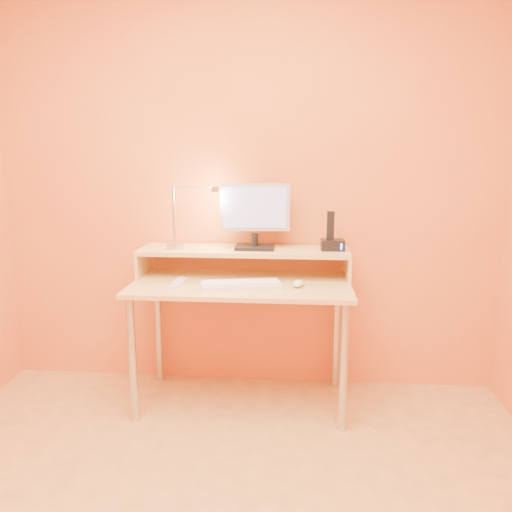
# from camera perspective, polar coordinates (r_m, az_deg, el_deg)

# --- Properties ---
(wall_back) EXTENTS (3.00, 0.04, 2.50)m
(wall_back) POSITION_cam_1_polar(r_m,az_deg,el_deg) (2.99, -1.08, 8.46)
(wall_back) COLOR #DA5B29
(wall_back) RESTS_ON floor
(desk_leg_fl) EXTENTS (0.04, 0.04, 0.69)m
(desk_leg_fl) POSITION_cam_1_polar(r_m,az_deg,el_deg) (2.76, -13.92, -11.52)
(desk_leg_fl) COLOR #B9BABB
(desk_leg_fl) RESTS_ON floor
(desk_leg_fr) EXTENTS (0.04, 0.04, 0.69)m
(desk_leg_fr) POSITION_cam_1_polar(r_m,az_deg,el_deg) (2.64, 9.97, -12.47)
(desk_leg_fr) COLOR #B9BABB
(desk_leg_fr) RESTS_ON floor
(desk_leg_bl) EXTENTS (0.04, 0.04, 0.69)m
(desk_leg_bl) POSITION_cam_1_polar(r_m,az_deg,el_deg) (3.20, -11.08, -8.06)
(desk_leg_bl) COLOR #B9BABB
(desk_leg_bl) RESTS_ON floor
(desk_leg_br) EXTENTS (0.04, 0.04, 0.69)m
(desk_leg_br) POSITION_cam_1_polar(r_m,az_deg,el_deg) (3.10, 9.14, -8.67)
(desk_leg_br) COLOR #B9BABB
(desk_leg_br) RESTS_ON floor
(desk_lower) EXTENTS (1.20, 0.60, 0.02)m
(desk_lower) POSITION_cam_1_polar(r_m,az_deg,el_deg) (2.76, -1.70, -3.26)
(desk_lower) COLOR tan
(desk_lower) RESTS_ON floor
(shelf_riser_left) EXTENTS (0.02, 0.30, 0.14)m
(shelf_riser_left) POSITION_cam_1_polar(r_m,az_deg,el_deg) (3.00, -12.67, -0.73)
(shelf_riser_left) COLOR tan
(shelf_riser_left) RESTS_ON desk_lower
(shelf_riser_right) EXTENTS (0.02, 0.30, 0.14)m
(shelf_riser_right) POSITION_cam_1_polar(r_m,az_deg,el_deg) (2.88, 10.39, -1.15)
(shelf_riser_right) COLOR tan
(shelf_riser_right) RESTS_ON desk_lower
(desk_shelf) EXTENTS (1.20, 0.30, 0.02)m
(desk_shelf) POSITION_cam_1_polar(r_m,az_deg,el_deg) (2.87, -1.39, 0.61)
(desk_shelf) COLOR tan
(desk_shelf) RESTS_ON desk_lower
(monitor_foot) EXTENTS (0.22, 0.16, 0.02)m
(monitor_foot) POSITION_cam_1_polar(r_m,az_deg,el_deg) (2.86, -0.12, 1.01)
(monitor_foot) COLOR black
(monitor_foot) RESTS_ON desk_shelf
(monitor_neck) EXTENTS (0.04, 0.04, 0.07)m
(monitor_neck) POSITION_cam_1_polar(r_m,az_deg,el_deg) (2.85, -0.12, 1.88)
(monitor_neck) COLOR black
(monitor_neck) RESTS_ON monitor_foot
(monitor_panel) EXTENTS (0.40, 0.07, 0.27)m
(monitor_panel) POSITION_cam_1_polar(r_m,az_deg,el_deg) (2.83, -0.10, 5.60)
(monitor_panel) COLOR #AEAEB6
(monitor_panel) RESTS_ON monitor_neck
(monitor_back) EXTENTS (0.35, 0.04, 0.23)m
(monitor_back) POSITION_cam_1_polar(r_m,az_deg,el_deg) (2.85, -0.06, 5.65)
(monitor_back) COLOR black
(monitor_back) RESTS_ON monitor_panel
(monitor_screen) EXTENTS (0.36, 0.03, 0.23)m
(monitor_screen) POSITION_cam_1_polar(r_m,az_deg,el_deg) (2.81, -0.14, 5.56)
(monitor_screen) COLOR #999EEC
(monitor_screen) RESTS_ON monitor_panel
(lamp_base) EXTENTS (0.10, 0.10, 0.02)m
(lamp_base) POSITION_cam_1_polar(r_m,az_deg,el_deg) (2.90, -9.23, 1.09)
(lamp_base) COLOR #B9BABB
(lamp_base) RESTS_ON desk_shelf
(lamp_post) EXTENTS (0.01, 0.01, 0.33)m
(lamp_post) POSITION_cam_1_polar(r_m,az_deg,el_deg) (2.87, -9.35, 4.57)
(lamp_post) COLOR #B9BABB
(lamp_post) RESTS_ON lamp_base
(lamp_arm) EXTENTS (0.24, 0.01, 0.01)m
(lamp_arm) POSITION_cam_1_polar(r_m,az_deg,el_deg) (2.83, -7.08, 7.89)
(lamp_arm) COLOR #B9BABB
(lamp_arm) RESTS_ON lamp_post
(lamp_head) EXTENTS (0.04, 0.04, 0.03)m
(lamp_head) POSITION_cam_1_polar(r_m,az_deg,el_deg) (2.81, -4.66, 7.60)
(lamp_head) COLOR #B9BABB
(lamp_head) RESTS_ON lamp_arm
(lamp_bulb) EXTENTS (0.03, 0.03, 0.00)m
(lamp_bulb) POSITION_cam_1_polar(r_m,az_deg,el_deg) (2.81, -4.65, 7.28)
(lamp_bulb) COLOR #FFEAC6
(lamp_bulb) RESTS_ON lamp_head
(phone_dock) EXTENTS (0.13, 0.10, 0.06)m
(phone_dock) POSITION_cam_1_polar(r_m,az_deg,el_deg) (2.85, 8.74, 1.28)
(phone_dock) COLOR black
(phone_dock) RESTS_ON desk_shelf
(phone_handset) EXTENTS (0.04, 0.03, 0.16)m
(phone_handset) POSITION_cam_1_polar(r_m,az_deg,el_deg) (2.83, 8.50, 3.47)
(phone_handset) COLOR black
(phone_handset) RESTS_ON phone_dock
(phone_led) EXTENTS (0.01, 0.00, 0.04)m
(phone_led) POSITION_cam_1_polar(r_m,az_deg,el_deg) (2.80, 9.72, 1.07)
(phone_led) COLOR #216DFF
(phone_led) RESTS_ON phone_dock
(keyboard) EXTENTS (0.44, 0.22, 0.02)m
(keyboard) POSITION_cam_1_polar(r_m,az_deg,el_deg) (2.65, -1.73, -3.36)
(keyboard) COLOR silver
(keyboard) RESTS_ON desk_lower
(mouse) EXTENTS (0.07, 0.11, 0.03)m
(mouse) POSITION_cam_1_polar(r_m,az_deg,el_deg) (2.67, 4.83, -3.13)
(mouse) COLOR silver
(mouse) RESTS_ON desk_lower
(remote_control) EXTENTS (0.07, 0.20, 0.02)m
(remote_control) POSITION_cam_1_polar(r_m,az_deg,el_deg) (2.73, -8.89, -3.07)
(remote_control) COLOR silver
(remote_control) RESTS_ON desk_lower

